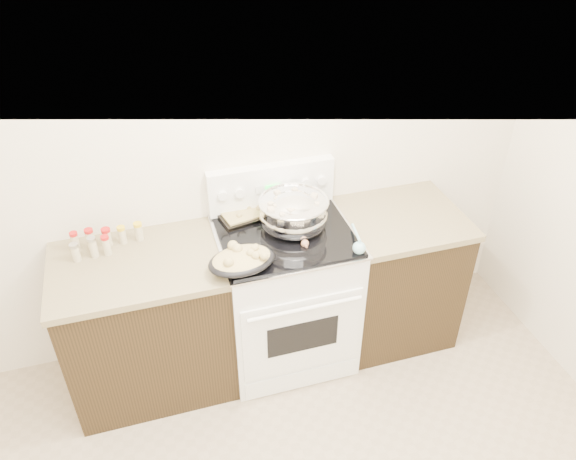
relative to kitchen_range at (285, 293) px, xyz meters
name	(u,v)px	position (x,y,z in m)	size (l,w,h in m)	color
room_shell	(310,319)	(-0.35, -1.42, 1.21)	(4.10, 3.60, 2.75)	silver
counter_left	(148,323)	(-0.83, 0.01, -0.03)	(0.93, 0.67, 0.92)	black
counter_right	(393,274)	(0.73, 0.01, -0.03)	(0.73, 0.67, 0.92)	black
kitchen_range	(285,293)	(0.00, 0.00, 0.00)	(0.78, 0.73, 1.22)	white
mixing_bowl	(294,213)	(0.06, 0.05, 0.54)	(0.51, 0.51, 0.23)	silver
roasting_pan	(242,259)	(-0.30, -0.23, 0.50)	(0.39, 0.30, 0.11)	black
baking_sheet	(250,209)	(-0.14, 0.27, 0.47)	(0.45, 0.36, 0.06)	black
wooden_spoon	(302,239)	(0.07, -0.10, 0.46)	(0.04, 0.28, 0.04)	tan
blue_ladle	(359,246)	(0.33, -0.27, 0.48)	(0.09, 0.26, 0.09)	#8CC5D1
spice_jars	(101,241)	(-0.99, 0.17, 0.49)	(0.38, 0.14, 0.12)	#BFB28C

